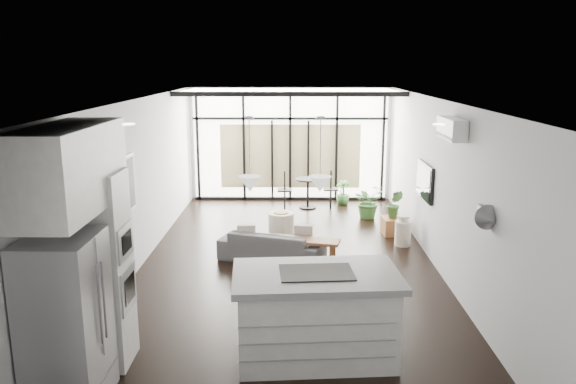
{
  "coord_description": "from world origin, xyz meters",
  "views": [
    {
      "loc": [
        0.11,
        -8.92,
        3.36
      ],
      "look_at": [
        0.0,
        0.3,
        1.25
      ],
      "focal_mm": 35.0,
      "sensor_mm": 36.0,
      "label": 1
    }
  ],
  "objects_px": {
    "console_bench": "(296,252)",
    "sofa": "(272,241)",
    "island": "(316,315)",
    "tv": "(425,181)",
    "fridge": "(67,322)",
    "pouf": "(281,223)",
    "milk_can": "(403,230)"
  },
  "relations": [
    {
      "from": "console_bench",
      "to": "sofa",
      "type": "bearing_deg",
      "value": 162.78
    },
    {
      "from": "island",
      "to": "tv",
      "type": "relative_size",
      "value": 1.73
    },
    {
      "from": "sofa",
      "to": "island",
      "type": "bearing_deg",
      "value": 119.09
    },
    {
      "from": "fridge",
      "to": "pouf",
      "type": "distance_m",
      "value": 6.24
    },
    {
      "from": "sofa",
      "to": "fridge",
      "type": "bearing_deg",
      "value": 84.61
    },
    {
      "from": "island",
      "to": "pouf",
      "type": "bearing_deg",
      "value": 91.58
    },
    {
      "from": "pouf",
      "to": "tv",
      "type": "distance_m",
      "value": 3.02
    },
    {
      "from": "console_bench",
      "to": "milk_can",
      "type": "distance_m",
      "value": 2.29
    },
    {
      "from": "tv",
      "to": "milk_can",
      "type": "bearing_deg",
      "value": 140.04
    },
    {
      "from": "fridge",
      "to": "tv",
      "type": "relative_size",
      "value": 1.59
    },
    {
      "from": "pouf",
      "to": "tv",
      "type": "height_order",
      "value": "tv"
    },
    {
      "from": "tv",
      "to": "sofa",
      "type": "bearing_deg",
      "value": -167.88
    },
    {
      "from": "sofa",
      "to": "pouf",
      "type": "xyz_separation_m",
      "value": [
        0.12,
        1.62,
        -0.14
      ]
    },
    {
      "from": "milk_can",
      "to": "tv",
      "type": "distance_m",
      "value": 1.08
    },
    {
      "from": "console_bench",
      "to": "island",
      "type": "bearing_deg",
      "value": -73.31
    },
    {
      "from": "fridge",
      "to": "console_bench",
      "type": "relative_size",
      "value": 1.19
    },
    {
      "from": "island",
      "to": "tv",
      "type": "xyz_separation_m",
      "value": [
        2.1,
        3.91,
        0.78
      ]
    },
    {
      "from": "island",
      "to": "sofa",
      "type": "bearing_deg",
      "value": 96.54
    },
    {
      "from": "milk_can",
      "to": "island",
      "type": "bearing_deg",
      "value": -113.37
    },
    {
      "from": "fridge",
      "to": "milk_can",
      "type": "height_order",
      "value": "fridge"
    },
    {
      "from": "console_bench",
      "to": "pouf",
      "type": "bearing_deg",
      "value": 111.71
    },
    {
      "from": "tv",
      "to": "island",
      "type": "bearing_deg",
      "value": -118.24
    },
    {
      "from": "island",
      "to": "pouf",
      "type": "relative_size",
      "value": 3.64
    },
    {
      "from": "island",
      "to": "fridge",
      "type": "relative_size",
      "value": 1.08
    },
    {
      "from": "milk_can",
      "to": "tv",
      "type": "relative_size",
      "value": 0.54
    },
    {
      "from": "fridge",
      "to": "sofa",
      "type": "distance_m",
      "value": 4.68
    },
    {
      "from": "island",
      "to": "tv",
      "type": "height_order",
      "value": "tv"
    },
    {
      "from": "island",
      "to": "fridge",
      "type": "distance_m",
      "value": 2.69
    },
    {
      "from": "island",
      "to": "fridge",
      "type": "bearing_deg",
      "value": -163.73
    },
    {
      "from": "console_bench",
      "to": "milk_can",
      "type": "height_order",
      "value": "milk_can"
    },
    {
      "from": "island",
      "to": "sofa",
      "type": "height_order",
      "value": "island"
    },
    {
      "from": "tv",
      "to": "pouf",
      "type": "bearing_deg",
      "value": 158.51
    }
  ]
}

